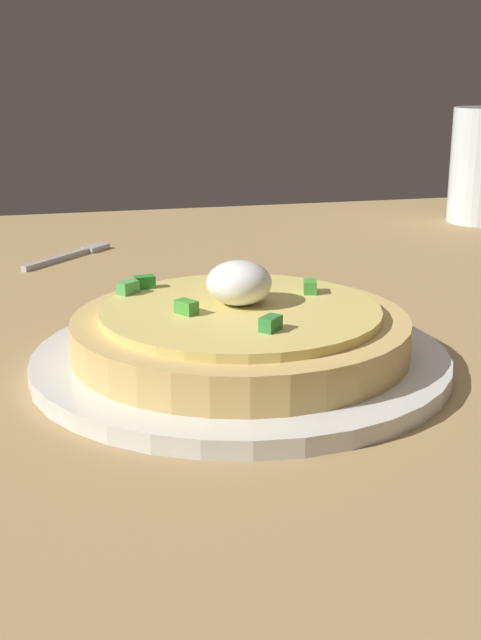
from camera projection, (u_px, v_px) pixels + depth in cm
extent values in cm
cube|color=#A08253|center=(356.00, 340.00, 59.87)|extent=(102.52, 78.94, 2.28)
cylinder|color=silver|center=(240.00, 360.00, 50.95)|extent=(25.02, 25.02, 1.05)
cylinder|color=tan|center=(240.00, 334.00, 50.47)|extent=(20.14, 20.14, 2.23)
cylinder|color=#DFC66A|center=(240.00, 312.00, 50.06)|extent=(16.72, 16.72, 0.55)
ellipsoid|color=white|center=(239.00, 283.00, 50.28)|extent=(3.92, 3.92, 2.65)
cube|color=#328338|center=(271.00, 323.00, 45.59)|extent=(1.46, 1.48, 0.80)
cube|color=green|center=(310.00, 287.00, 53.01)|extent=(1.45, 1.12, 0.80)
cube|color=#4EA950|center=(128.00, 288.00, 52.80)|extent=(1.42, 1.50, 0.80)
cube|color=green|center=(186.00, 307.00, 48.61)|extent=(1.51, 1.37, 0.80)
cube|color=green|center=(244.00, 283.00, 53.88)|extent=(1.41, 1.50, 0.80)
cube|color=#258E35|center=(241.00, 285.00, 53.31)|extent=(1.37, 0.96, 0.80)
cube|color=#51AA49|center=(230.00, 278.00, 55.24)|extent=(1.51, 1.35, 0.80)
cube|color=#28882D|center=(144.00, 282.00, 54.12)|extent=(0.95, 1.37, 0.80)
cube|color=#B7B7BC|center=(57.00, 259.00, 77.94)|extent=(6.81, 6.37, 0.50)
cube|color=#B7B7BC|center=(96.00, 248.00, 82.76)|extent=(3.01, 2.93, 0.50)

